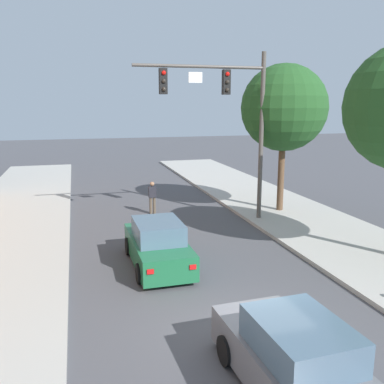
# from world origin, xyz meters

# --- Properties ---
(ground_plane) EXTENTS (120.00, 120.00, 0.00)m
(ground_plane) POSITION_xyz_m (0.00, 0.00, 0.00)
(ground_plane) COLOR #4C4C51
(traffic_signal_mast) EXTENTS (5.89, 0.38, 7.50)m
(traffic_signal_mast) POSITION_xyz_m (2.97, 9.14, 5.31)
(traffic_signal_mast) COLOR #514C47
(traffic_signal_mast) RESTS_ON sidewalk_right
(car_lead_green) EXTENTS (1.86, 4.25, 1.60)m
(car_lead_green) POSITION_xyz_m (-1.07, 4.87, 0.72)
(car_lead_green) COLOR #1E663D
(car_lead_green) RESTS_ON ground
(car_following_grey) EXTENTS (1.97, 4.30, 1.60)m
(car_following_grey) POSITION_xyz_m (0.12, -2.28, 0.72)
(car_following_grey) COLOR slate
(car_following_grey) RESTS_ON ground
(pedestrian_crossing_road) EXTENTS (0.36, 0.22, 1.64)m
(pedestrian_crossing_road) POSITION_xyz_m (-0.01, 11.70, 0.91)
(pedestrian_crossing_road) COLOR brown
(pedestrian_crossing_road) RESTS_ON ground
(street_tree_second) EXTENTS (4.19, 4.19, 7.17)m
(street_tree_second) POSITION_xyz_m (6.25, 10.24, 5.21)
(street_tree_second) COLOR brown
(street_tree_second) RESTS_ON sidewalk_right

